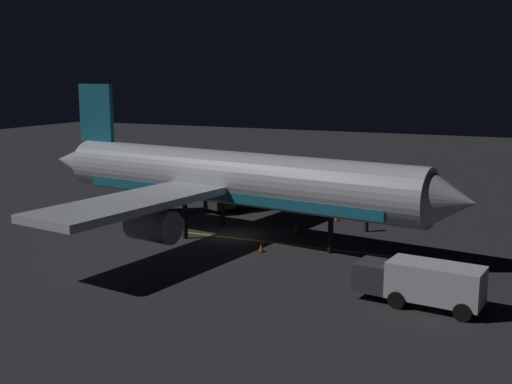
# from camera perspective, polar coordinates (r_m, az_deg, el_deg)

# --- Properties ---
(ground_plane) EXTENTS (180.00, 180.00, 0.20)m
(ground_plane) POSITION_cam_1_polar(r_m,az_deg,el_deg) (47.13, -2.21, -4.12)
(ground_plane) COLOR #2E2E32
(apron_guide_stripe) EXTENTS (0.26, 19.22, 0.01)m
(apron_guide_stripe) POSITION_cam_1_polar(r_m,az_deg,el_deg) (45.18, 2.13, -4.63)
(apron_guide_stripe) COLOR gold
(apron_guide_stripe) RESTS_ON ground_plane
(airliner) EXTENTS (31.84, 36.43, 11.06)m
(airliner) POSITION_cam_1_polar(r_m,az_deg,el_deg) (46.57, -2.83, 1.13)
(airliner) COLOR silver
(airliner) RESTS_ON ground_plane
(baggage_truck) EXTENTS (2.85, 6.71, 2.33)m
(baggage_truck) POSITION_cam_1_polar(r_m,az_deg,el_deg) (33.97, 14.77, -7.94)
(baggage_truck) COLOR silver
(baggage_truck) RESTS_ON ground_plane
(catering_truck) EXTENTS (5.92, 4.31, 2.38)m
(catering_truck) POSITION_cam_1_polar(r_m,az_deg,el_deg) (56.12, -1.59, -0.38)
(catering_truck) COLOR gold
(catering_truck) RESTS_ON ground_plane
(ground_crew_worker) EXTENTS (0.40, 0.40, 1.74)m
(ground_crew_worker) POSITION_cam_1_polar(r_m,az_deg,el_deg) (49.06, 9.90, -2.51)
(ground_crew_worker) COLOR black
(ground_crew_worker) RESTS_ON ground_plane
(traffic_cone_near_left) EXTENTS (0.50, 0.50, 0.55)m
(traffic_cone_near_left) POSITION_cam_1_polar(r_m,az_deg,el_deg) (42.97, 0.46, -5.07)
(traffic_cone_near_left) COLOR #EA590F
(traffic_cone_near_left) RESTS_ON ground_plane
(traffic_cone_near_right) EXTENTS (0.50, 0.50, 0.55)m
(traffic_cone_near_right) POSITION_cam_1_polar(r_m,az_deg,el_deg) (52.38, 7.25, -2.33)
(traffic_cone_near_right) COLOR #EA590F
(traffic_cone_near_right) RESTS_ON ground_plane
(traffic_cone_under_wing) EXTENTS (0.50, 0.50, 0.55)m
(traffic_cone_under_wing) POSITION_cam_1_polar(r_m,az_deg,el_deg) (48.50, 3.61, -3.29)
(traffic_cone_under_wing) COLOR #EA590F
(traffic_cone_under_wing) RESTS_ON ground_plane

